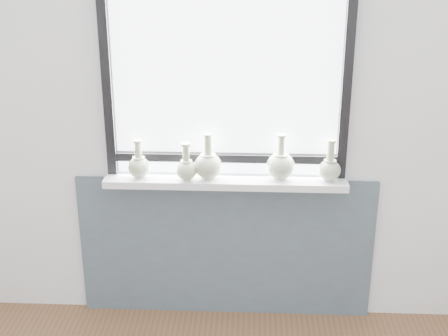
{
  "coord_description": "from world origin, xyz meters",
  "views": [
    {
      "loc": [
        0.14,
        -1.43,
        2.18
      ],
      "look_at": [
        0.0,
        1.55,
        1.02
      ],
      "focal_mm": 50.0,
      "sensor_mm": 36.0,
      "label": 1
    }
  ],
  "objects_px": {
    "vase_a": "(139,165)",
    "vase_b": "(186,168)",
    "vase_e": "(330,168)",
    "vase_c": "(208,164)",
    "vase_d": "(281,165)",
    "windowsill": "(225,181)"
  },
  "relations": [
    {
      "from": "windowsill",
      "to": "vase_e",
      "type": "distance_m",
      "value": 0.57
    },
    {
      "from": "windowsill",
      "to": "vase_a",
      "type": "height_order",
      "value": "vase_a"
    },
    {
      "from": "vase_a",
      "to": "vase_b",
      "type": "relative_size",
      "value": 1.03
    },
    {
      "from": "vase_b",
      "to": "vase_e",
      "type": "relative_size",
      "value": 0.91
    },
    {
      "from": "vase_d",
      "to": "vase_e",
      "type": "xyz_separation_m",
      "value": [
        0.26,
        -0.01,
        -0.01
      ]
    },
    {
      "from": "vase_c",
      "to": "vase_d",
      "type": "bearing_deg",
      "value": 1.65
    },
    {
      "from": "vase_e",
      "to": "vase_c",
      "type": "bearing_deg",
      "value": -179.81
    },
    {
      "from": "vase_c",
      "to": "vase_b",
      "type": "bearing_deg",
      "value": -167.22
    },
    {
      "from": "vase_d",
      "to": "vase_c",
      "type": "bearing_deg",
      "value": -178.35
    },
    {
      "from": "vase_c",
      "to": "vase_d",
      "type": "distance_m",
      "value": 0.39
    },
    {
      "from": "vase_b",
      "to": "vase_d",
      "type": "xyz_separation_m",
      "value": [
        0.51,
        0.04,
        0.01
      ]
    },
    {
      "from": "vase_a",
      "to": "vase_e",
      "type": "bearing_deg",
      "value": 0.31
    },
    {
      "from": "vase_b",
      "to": "vase_c",
      "type": "xyz_separation_m",
      "value": [
        0.12,
        0.03,
        0.01
      ]
    },
    {
      "from": "vase_a",
      "to": "vase_b",
      "type": "height_order",
      "value": "vase_a"
    },
    {
      "from": "vase_d",
      "to": "vase_e",
      "type": "distance_m",
      "value": 0.26
    },
    {
      "from": "vase_c",
      "to": "windowsill",
      "type": "bearing_deg",
      "value": 2.01
    },
    {
      "from": "windowsill",
      "to": "vase_e",
      "type": "bearing_deg",
      "value": -0.12
    },
    {
      "from": "vase_a",
      "to": "vase_b",
      "type": "xyz_separation_m",
      "value": [
        0.26,
        -0.02,
        -0.0
      ]
    },
    {
      "from": "vase_c",
      "to": "vase_e",
      "type": "bearing_deg",
      "value": 0.19
    },
    {
      "from": "windowsill",
      "to": "vase_b",
      "type": "height_order",
      "value": "vase_b"
    },
    {
      "from": "windowsill",
      "to": "vase_b",
      "type": "relative_size",
      "value": 6.39
    },
    {
      "from": "vase_a",
      "to": "vase_b",
      "type": "distance_m",
      "value": 0.26
    }
  ]
}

